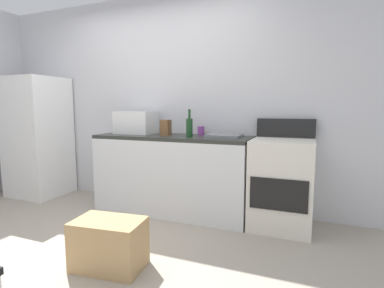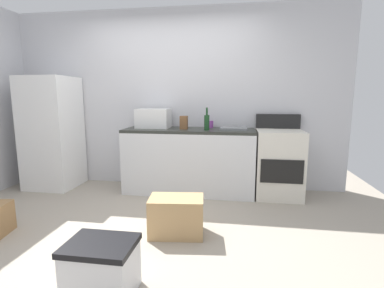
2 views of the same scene
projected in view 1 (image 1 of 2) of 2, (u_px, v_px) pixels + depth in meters
ground_plane at (80, 252)px, 2.51m from camera, size 6.00×6.00×0.00m
wall_back at (163, 101)px, 3.78m from camera, size 5.00×0.10×2.60m
kitchen_counter at (173, 174)px, 3.45m from camera, size 1.80×0.60×0.90m
refrigerator at (38, 137)px, 4.12m from camera, size 0.68×0.66×1.63m
stove_oven at (282, 182)px, 3.00m from camera, size 0.60×0.61×1.10m
microwave at (136, 123)px, 3.64m from camera, size 0.46×0.34×0.27m
sink_basin at (224, 136)px, 3.19m from camera, size 0.36×0.32×0.03m
wine_bottle at (189, 127)px, 3.18m from camera, size 0.07×0.07×0.30m
coffee_mug at (201, 131)px, 3.46m from camera, size 0.08×0.08×0.10m
knife_block at (166, 128)px, 3.37m from camera, size 0.10×0.10×0.18m
cardboard_box_medium at (109, 244)px, 2.24m from camera, size 0.56×0.38×0.38m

